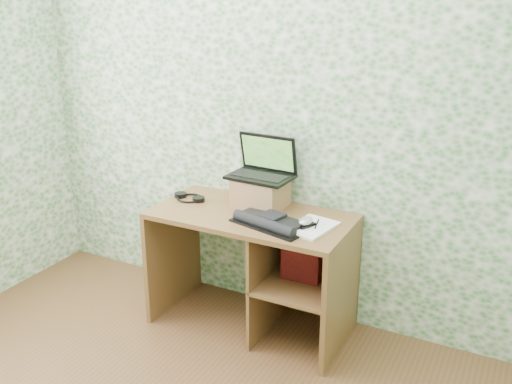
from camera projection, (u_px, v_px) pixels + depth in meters
The scene contains 10 objects.
wall_back at pixel (275, 113), 3.47m from camera, with size 3.50×3.50×0.00m, color white.
desk at pixel (265, 256), 3.47m from camera, with size 1.20×0.60×0.75m.
riser at pixel (260, 192), 3.49m from camera, with size 0.30×0.25×0.18m, color #8B5E3E.
laptop at pixel (263, 167), 3.47m from camera, with size 0.39×0.28×0.25m.
keyboard at pixel (268, 222), 3.22m from camera, with size 0.46×0.33×0.06m.
headphones at pixel (189, 198), 3.63m from camera, with size 0.23×0.18×0.03m.
notepad at pixel (311, 227), 3.19m from camera, with size 0.22×0.31×0.01m, color white.
mouse at pixel (306, 223), 3.18m from camera, with size 0.07×0.11×0.04m, color silver.
pen at pixel (317, 224), 3.20m from camera, with size 0.01×0.01×0.13m, color black.
red_box at pixel (301, 259), 3.32m from camera, with size 0.23×0.07×0.28m, color maroon.
Camera 1 is at (1.46, -1.35, 2.01)m, focal length 40.00 mm.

